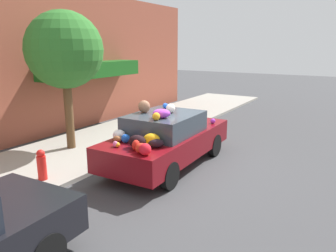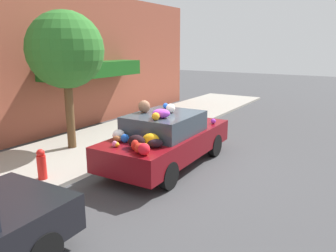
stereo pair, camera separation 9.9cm
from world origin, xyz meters
name	(u,v)px [view 1 (the left image)]	position (x,y,z in m)	size (l,w,h in m)	color
ground_plane	(165,164)	(0.00, 0.00, 0.00)	(60.00, 60.00, 0.00)	#424244
sidewalk_curb	(90,146)	(0.00, 2.70, 0.05)	(24.00, 3.20, 0.10)	#9E998E
building_facade	(39,64)	(0.15, 4.91, 2.45)	(18.00, 1.20, 4.95)	#9E4C38
street_tree	(64,51)	(-0.50, 2.95, 2.89)	(2.13, 2.13, 3.88)	brown
fire_hydrant	(42,165)	(-2.50, 1.68, 0.45)	(0.20, 0.20, 0.70)	red
art_car	(167,138)	(-0.06, -0.08, 0.74)	(4.16, 1.80, 1.70)	maroon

